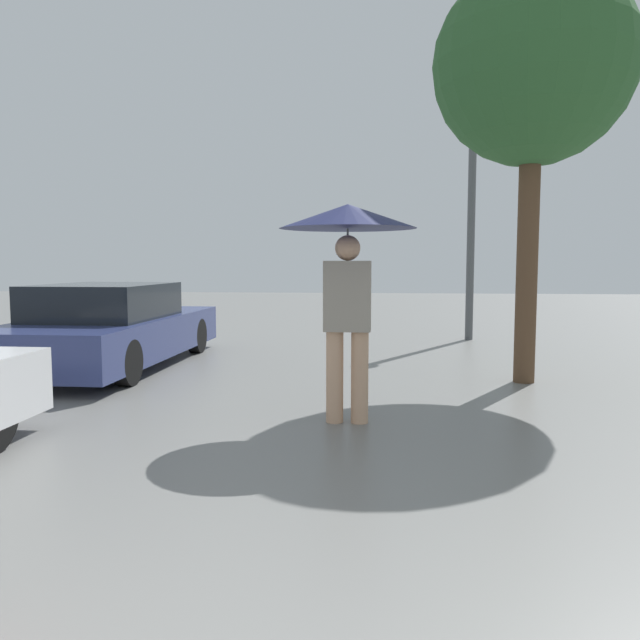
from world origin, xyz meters
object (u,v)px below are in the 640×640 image
(pedestrian, at_px, (348,244))
(tree, at_px, (533,68))
(street_lamp, at_px, (472,181))
(parked_car_farthest, at_px, (111,328))

(pedestrian, xyz_separation_m, tree, (2.08, 2.20, 2.16))
(pedestrian, distance_m, street_lamp, 7.00)
(pedestrian, xyz_separation_m, street_lamp, (1.98, 6.57, 1.39))
(pedestrian, bearing_deg, street_lamp, 73.25)
(pedestrian, bearing_deg, tree, 46.61)
(street_lamp, bearing_deg, tree, -88.60)
(street_lamp, bearing_deg, parked_car_farthest, -145.84)
(tree, relative_size, street_lamp, 1.06)
(parked_car_farthest, xyz_separation_m, street_lamp, (5.54, 3.76, 2.49))
(parked_car_farthest, bearing_deg, tree, -6.11)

